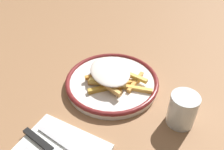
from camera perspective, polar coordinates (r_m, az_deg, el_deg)
The scene contains 6 objects.
ground_plane at distance 0.67m, azimuth 0.00°, elevation -2.56°, with size 2.60×2.60×0.00m, color #926744.
plate at distance 0.66m, azimuth 0.00°, elevation -1.70°, with size 0.27×0.27×0.03m.
fries_heap at distance 0.65m, azimuth -0.09°, elevation 0.08°, with size 0.17×0.22×0.04m.
fork at distance 0.53m, azimuth -10.55°, elevation -17.42°, with size 0.03×0.18×0.01m.
knife at distance 0.53m, azimuth -15.08°, elevation -17.55°, with size 0.03×0.21×0.01m.
water_glass at distance 0.57m, azimuth 17.12°, elevation -8.26°, with size 0.07×0.07×0.09m, color silver.
Camera 1 is at (0.42, 0.27, 0.45)m, focal length 36.74 mm.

